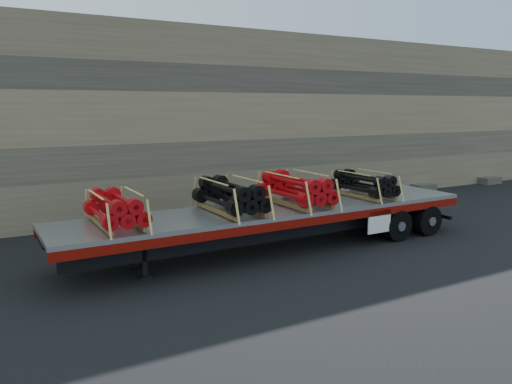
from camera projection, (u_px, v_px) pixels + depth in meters
ground at (257, 249)px, 14.44m from camera, size 120.00×120.00×0.00m
rock_wall at (175, 122)px, 19.43m from camera, size 44.00×3.00×7.00m
trailer at (275, 228)px, 14.34m from camera, size 12.53×2.51×1.25m
bundle_front at (116, 210)px, 11.93m from camera, size 1.11×2.19×0.77m
bundle_midfront at (230, 197)px, 13.44m from camera, size 1.23×2.43×0.86m
bundle_midrear at (296, 190)px, 14.49m from camera, size 1.26×2.49×0.88m
bundle_rear at (364, 185)px, 15.79m from camera, size 1.09×2.15×0.76m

